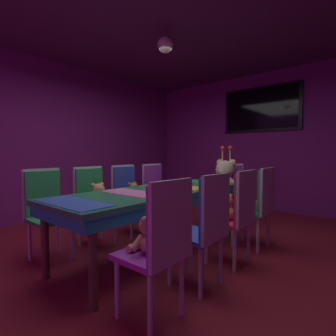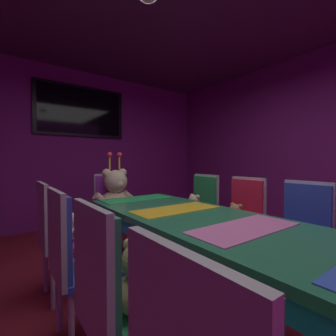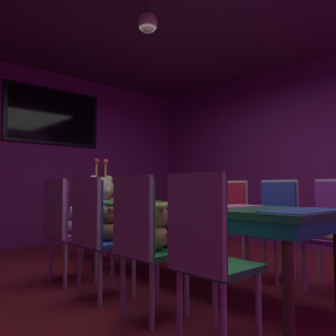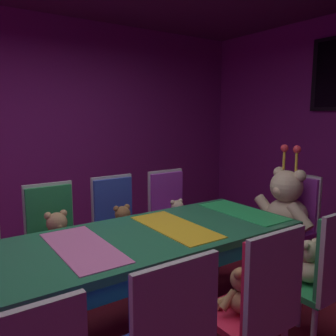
{
  "view_description": "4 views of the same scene",
  "coord_description": "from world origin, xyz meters",
  "px_view_note": "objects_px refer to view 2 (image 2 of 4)",
  "views": [
    {
      "loc": [
        2.0,
        -2.18,
        1.15
      ],
      "look_at": [
        -0.17,
        0.4,
        0.97
      ],
      "focal_mm": 27.84,
      "sensor_mm": 36.0,
      "label": 1
    },
    {
      "loc": [
        -1.25,
        -1.24,
        1.16
      ],
      "look_at": [
        -0.16,
        0.25,
        1.11
      ],
      "focal_mm": 25.08,
      "sensor_mm": 36.0,
      "label": 2
    },
    {
      "loc": [
        -2.33,
        -2.17,
        0.9
      ],
      "look_at": [
        0.08,
        0.46,
        1.11
      ],
      "focal_mm": 36.58,
      "sensor_mm": 36.0,
      "label": 3
    },
    {
      "loc": [
        1.97,
        -1.07,
        1.55
      ],
      "look_at": [
        0.15,
        0.18,
        1.21
      ],
      "focal_mm": 37.06,
      "sensor_mm": 36.0,
      "label": 4
    }
  ],
  "objects_px": {
    "chair_left_3": "(53,228)",
    "teddy_left_3": "(71,228)",
    "teddy_right_2": "(235,218)",
    "chair_right_3": "(202,205)",
    "banquet_table": "(205,229)",
    "teddy_left_2": "(93,248)",
    "chair_left_2": "(70,251)",
    "teddy_right_3": "(193,208)",
    "chair_right_1": "(304,227)",
    "wall_tv": "(81,111)",
    "chair_right_2": "(244,214)",
    "teddy_left_1": "(140,281)",
    "throne_chair": "(111,202)",
    "king_teddy_bear": "(116,195)",
    "chair_left_1": "(110,292)"
  },
  "relations": [
    {
      "from": "chair_left_3",
      "to": "teddy_left_3",
      "type": "xyz_separation_m",
      "value": [
        0.14,
        0.0,
        -0.03
      ]
    },
    {
      "from": "teddy_right_2",
      "to": "chair_right_3",
      "type": "relative_size",
      "value": 0.29
    },
    {
      "from": "banquet_table",
      "to": "teddy_right_2",
      "type": "relative_size",
      "value": 8.79
    },
    {
      "from": "teddy_left_2",
      "to": "chair_right_3",
      "type": "height_order",
      "value": "chair_right_3"
    },
    {
      "from": "banquet_table",
      "to": "chair_left_3",
      "type": "xyz_separation_m",
      "value": [
        -0.88,
        0.91,
        -0.06
      ]
    },
    {
      "from": "chair_left_2",
      "to": "teddy_left_3",
      "type": "height_order",
      "value": "chair_left_2"
    },
    {
      "from": "chair_left_3",
      "to": "chair_left_2",
      "type": "bearing_deg",
      "value": -90.95
    },
    {
      "from": "teddy_left_2",
      "to": "teddy_right_3",
      "type": "bearing_deg",
      "value": 22.45
    },
    {
      "from": "chair_right_1",
      "to": "chair_left_3",
      "type": "bearing_deg",
      "value": -35.13
    },
    {
      "from": "banquet_table",
      "to": "wall_tv",
      "type": "xyz_separation_m",
      "value": [
        0.0,
        3.11,
        1.4
      ]
    },
    {
      "from": "chair_right_2",
      "to": "teddy_right_3",
      "type": "relative_size",
      "value": 3.23
    },
    {
      "from": "teddy_right_3",
      "to": "chair_left_2",
      "type": "bearing_deg",
      "value": 20.6
    },
    {
      "from": "chair_right_1",
      "to": "wall_tv",
      "type": "xyz_separation_m",
      "value": [
        -0.87,
        3.43,
        1.45
      ]
    },
    {
      "from": "teddy_left_1",
      "to": "throne_chair",
      "type": "height_order",
      "value": "throne_chair"
    },
    {
      "from": "chair_right_3",
      "to": "teddy_right_3",
      "type": "bearing_deg",
      "value": 0.0
    },
    {
      "from": "chair_left_2",
      "to": "king_teddy_bear",
      "type": "height_order",
      "value": "king_teddy_bear"
    },
    {
      "from": "chair_right_1",
      "to": "throne_chair",
      "type": "relative_size",
      "value": 1.0
    },
    {
      "from": "chair_left_3",
      "to": "wall_tv",
      "type": "distance_m",
      "value": 2.78
    },
    {
      "from": "teddy_left_1",
      "to": "teddy_right_3",
      "type": "xyz_separation_m",
      "value": [
        1.43,
        1.2,
        -0.02
      ]
    },
    {
      "from": "teddy_left_3",
      "to": "chair_right_3",
      "type": "bearing_deg",
      "value": -0.12
    },
    {
      "from": "banquet_table",
      "to": "king_teddy_bear",
      "type": "xyz_separation_m",
      "value": [
        0.0,
        1.61,
        0.07
      ]
    },
    {
      "from": "throne_chair",
      "to": "chair_right_1",
      "type": "bearing_deg",
      "value": 22.47
    },
    {
      "from": "teddy_right_2",
      "to": "wall_tv",
      "type": "distance_m",
      "value": 3.27
    },
    {
      "from": "chair_left_2",
      "to": "teddy_right_3",
      "type": "xyz_separation_m",
      "value": [
        1.6,
        0.6,
        -0.01
      ]
    },
    {
      "from": "chair_right_2",
      "to": "king_teddy_bear",
      "type": "relative_size",
      "value": 1.2
    },
    {
      "from": "chair_right_2",
      "to": "chair_left_1",
      "type": "bearing_deg",
      "value": 18.37
    },
    {
      "from": "chair_left_1",
      "to": "chair_right_3",
      "type": "bearing_deg",
      "value": 34.78
    },
    {
      "from": "king_teddy_bear",
      "to": "wall_tv",
      "type": "relative_size",
      "value": 0.53
    },
    {
      "from": "chair_left_1",
      "to": "teddy_left_3",
      "type": "distance_m",
      "value": 1.21
    },
    {
      "from": "chair_left_1",
      "to": "chair_left_2",
      "type": "relative_size",
      "value": 1.0
    },
    {
      "from": "teddy_left_3",
      "to": "chair_right_3",
      "type": "relative_size",
      "value": 0.28
    },
    {
      "from": "teddy_left_1",
      "to": "king_teddy_bear",
      "type": "relative_size",
      "value": 0.43
    },
    {
      "from": "chair_left_1",
      "to": "wall_tv",
      "type": "xyz_separation_m",
      "value": [
        0.87,
        3.4,
        1.45
      ]
    },
    {
      "from": "teddy_left_1",
      "to": "teddy_right_3",
      "type": "relative_size",
      "value": 1.15
    },
    {
      "from": "chair_left_1",
      "to": "teddy_left_2",
      "type": "relative_size",
      "value": 3.24
    },
    {
      "from": "teddy_right_3",
      "to": "throne_chair",
      "type": "height_order",
      "value": "throne_chair"
    },
    {
      "from": "chair_left_1",
      "to": "teddy_left_3",
      "type": "bearing_deg",
      "value": 83.69
    },
    {
      "from": "teddy_left_3",
      "to": "chair_right_3",
      "type": "distance_m",
      "value": 1.59
    },
    {
      "from": "chair_left_3",
      "to": "teddy_right_3",
      "type": "bearing_deg",
      "value": -0.12
    },
    {
      "from": "chair_left_1",
      "to": "teddy_left_1",
      "type": "xyz_separation_m",
      "value": [
        0.15,
        0.0,
        0.0
      ]
    },
    {
      "from": "teddy_right_3",
      "to": "chair_left_3",
      "type": "bearing_deg",
      "value": -0.12
    },
    {
      "from": "king_teddy_bear",
      "to": "chair_left_2",
      "type": "bearing_deg",
      "value": -34.06
    },
    {
      "from": "throne_chair",
      "to": "chair_right_2",
      "type": "bearing_deg",
      "value": 30.08
    },
    {
      "from": "chair_right_2",
      "to": "teddy_right_2",
      "type": "distance_m",
      "value": 0.14
    },
    {
      "from": "chair_right_1",
      "to": "throne_chair",
      "type": "distance_m",
      "value": 2.27
    },
    {
      "from": "teddy_left_1",
      "to": "wall_tv",
      "type": "height_order",
      "value": "wall_tv"
    },
    {
      "from": "teddy_left_1",
      "to": "teddy_right_3",
      "type": "distance_m",
      "value": 1.86
    },
    {
      "from": "chair_right_1",
      "to": "teddy_right_2",
      "type": "xyz_separation_m",
      "value": [
        -0.14,
        0.6,
        -0.02
      ]
    },
    {
      "from": "teddy_left_1",
      "to": "chair_right_1",
      "type": "relative_size",
      "value": 0.36
    },
    {
      "from": "throne_chair",
      "to": "wall_tv",
      "type": "xyz_separation_m",
      "value": [
        0.0,
        1.33,
        1.45
      ]
    }
  ]
}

